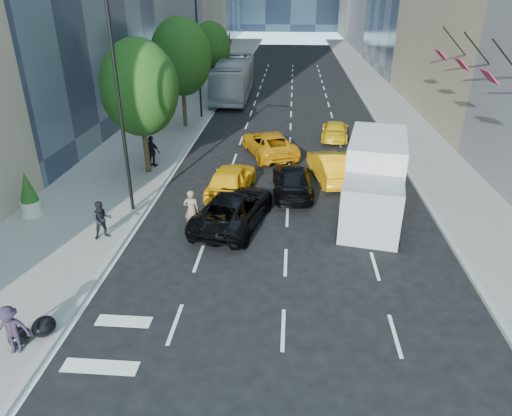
# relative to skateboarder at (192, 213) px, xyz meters

# --- Properties ---
(ground) EXTENTS (160.00, 160.00, 0.00)m
(ground) POSITION_rel_skateboarder_xyz_m (3.20, -2.26, -0.93)
(ground) COLOR black
(ground) RESTS_ON ground
(sidewalk_left) EXTENTS (6.00, 120.00, 0.15)m
(sidewalk_left) POSITION_rel_skateboarder_xyz_m (-5.80, 27.74, -0.85)
(sidewalk_left) COLOR slate
(sidewalk_left) RESTS_ON ground
(sidewalk_right) EXTENTS (4.00, 120.00, 0.15)m
(sidewalk_right) POSITION_rel_skateboarder_xyz_m (13.20, 27.74, -0.85)
(sidewalk_right) COLOR slate
(sidewalk_right) RESTS_ON ground
(lamp_near) EXTENTS (2.13, 0.22, 10.00)m
(lamp_near) POSITION_rel_skateboarder_xyz_m (-3.12, 1.74, 4.88)
(lamp_near) COLOR black
(lamp_near) RESTS_ON sidewalk_left
(lamp_far) EXTENTS (2.13, 0.22, 10.00)m
(lamp_far) POSITION_rel_skateboarder_xyz_m (-3.12, 19.74, 4.88)
(lamp_far) COLOR black
(lamp_far) RESTS_ON sidewalk_left
(tree_near) EXTENTS (4.20, 4.20, 7.46)m
(tree_near) POSITION_rel_skateboarder_xyz_m (-4.00, 6.74, 4.04)
(tree_near) COLOR black
(tree_near) RESTS_ON sidewalk_left
(tree_mid) EXTENTS (4.50, 4.50, 7.99)m
(tree_mid) POSITION_rel_skateboarder_xyz_m (-4.00, 16.74, 4.39)
(tree_mid) COLOR black
(tree_mid) RESTS_ON sidewalk_left
(tree_far) EXTENTS (3.90, 3.90, 6.92)m
(tree_far) POSITION_rel_skateboarder_xyz_m (-4.00, 29.74, 3.70)
(tree_far) COLOR black
(tree_far) RESTS_ON sidewalk_left
(traffic_signal) EXTENTS (2.48, 0.53, 5.20)m
(traffic_signal) POSITION_rel_skateboarder_xyz_m (-3.20, 37.74, 3.31)
(traffic_signal) COLOR black
(traffic_signal) RESTS_ON sidewalk_left
(facade_flags) EXTENTS (1.85, 13.30, 2.05)m
(facade_flags) POSITION_rel_skateboarder_xyz_m (13.84, 7.74, 5.26)
(facade_flags) COLOR black
(facade_flags) RESTS_ON ground
(skateboarder) EXTENTS (0.70, 0.48, 1.86)m
(skateboarder) POSITION_rel_skateboarder_xyz_m (0.00, 0.00, 0.00)
(skateboarder) COLOR brown
(skateboarder) RESTS_ON ground
(black_sedan_lincoln) EXTENTS (3.73, 6.04, 1.56)m
(black_sedan_lincoln) POSITION_rel_skateboarder_xyz_m (1.75, 0.86, -0.15)
(black_sedan_lincoln) COLOR black
(black_sedan_lincoln) RESTS_ON ground
(black_sedan_mercedes) EXTENTS (2.29, 5.16, 1.47)m
(black_sedan_mercedes) POSITION_rel_skateboarder_xyz_m (4.40, 4.58, -0.19)
(black_sedan_mercedes) COLOR black
(black_sedan_mercedes) RESTS_ON ground
(taxi_a) EXTENTS (2.53, 4.96, 1.62)m
(taxi_a) POSITION_rel_skateboarder_xyz_m (1.20, 4.33, -0.12)
(taxi_a) COLOR #FFB70D
(taxi_a) RESTS_ON ground
(taxi_b) EXTENTS (2.64, 5.16, 1.62)m
(taxi_b) POSITION_rel_skateboarder_xyz_m (6.55, 6.74, -0.12)
(taxi_b) COLOR #FFAA0D
(taxi_b) RESTS_ON ground
(taxi_c) EXTENTS (4.33, 6.12, 1.55)m
(taxi_c) POSITION_rel_skateboarder_xyz_m (2.86, 10.74, -0.15)
(taxi_c) COLOR orange
(taxi_c) RESTS_ON ground
(taxi_d) EXTENTS (2.24, 4.63, 1.30)m
(taxi_d) POSITION_rel_skateboarder_xyz_m (7.40, 14.68, -0.28)
(taxi_d) COLOR yellow
(taxi_d) RESTS_ON ground
(city_bus) EXTENTS (3.25, 13.28, 3.69)m
(city_bus) POSITION_rel_skateboarder_xyz_m (-1.60, 28.37, 0.92)
(city_bus) COLOR #B5B7BB
(city_bus) RESTS_ON ground
(box_truck) EXTENTS (3.92, 7.60, 3.46)m
(box_truck) POSITION_rel_skateboarder_xyz_m (8.26, 2.79, 0.83)
(box_truck) COLOR silver
(box_truck) RESTS_ON ground
(pedestrian_a) EXTENTS (1.03, 0.97, 1.69)m
(pedestrian_a) POSITION_rel_skateboarder_xyz_m (-3.60, -1.12, 0.07)
(pedestrian_a) COLOR black
(pedestrian_a) RESTS_ON sidewalk_left
(pedestrian_b) EXTENTS (1.19, 0.85, 1.87)m
(pedestrian_b) POSITION_rel_skateboarder_xyz_m (-3.98, 7.67, 0.16)
(pedestrian_b) COLOR black
(pedestrian_b) RESTS_ON sidewalk_left
(pedestrian_c) EXTENTS (1.14, 0.83, 1.59)m
(pedestrian_c) POSITION_rel_skateboarder_xyz_m (-3.60, -7.99, 0.02)
(pedestrian_c) COLOR #281F2E
(pedestrian_c) RESTS_ON sidewalk_left
(planter_shrub) EXTENTS (0.90, 0.90, 2.17)m
(planter_shrub) POSITION_rel_skateboarder_xyz_m (-7.80, 0.74, 0.25)
(planter_shrub) COLOR #B9B69A
(planter_shrub) RESTS_ON sidewalk_left
(garbage_bags) EXTENTS (1.20, 1.16, 0.60)m
(garbage_bags) POSITION_rel_skateboarder_xyz_m (-3.35, -7.38, -0.50)
(garbage_bags) COLOR black
(garbage_bags) RESTS_ON sidewalk_left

